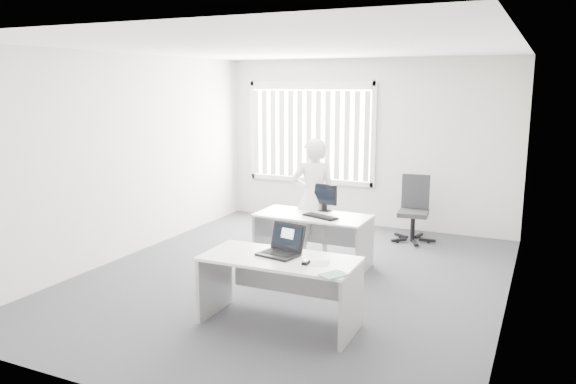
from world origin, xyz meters
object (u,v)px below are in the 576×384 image
at_px(desk_near, 279,276).
at_px(desk_far, 313,229).
at_px(office_chair, 413,221).
at_px(person, 314,198).
at_px(laptop, 278,241).
at_px(monitor, 324,198).

xyz_separation_m(desk_near, desk_far, (-0.44, 1.92, -0.02)).
bearing_deg(office_chair, person, -134.77).
xyz_separation_m(office_chair, person, (-1.10, -1.37, 0.52)).
bearing_deg(person, laptop, 78.59).
height_order(desk_near, office_chair, office_chair).
distance_m(office_chair, person, 1.83).
bearing_deg(person, desk_near, 79.22).
distance_m(desk_near, person, 2.36).
bearing_deg(desk_near, laptop, 128.55).
bearing_deg(monitor, laptop, -74.59).
bearing_deg(monitor, desk_near, -73.82).
bearing_deg(office_chair, laptop, -104.91).
relative_size(desk_near, monitor, 4.19).
relative_size(desk_near, person, 0.93).
distance_m(desk_far, laptop, 1.95).
xyz_separation_m(desk_far, office_chair, (0.96, 1.71, -0.18)).
bearing_deg(office_chair, monitor, -128.18).
bearing_deg(person, monitor, 132.67).
bearing_deg(desk_near, monitor, 98.89).
bearing_deg(laptop, monitor, 110.06).
bearing_deg(desk_far, monitor, 78.97).
relative_size(desk_far, laptop, 3.87).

